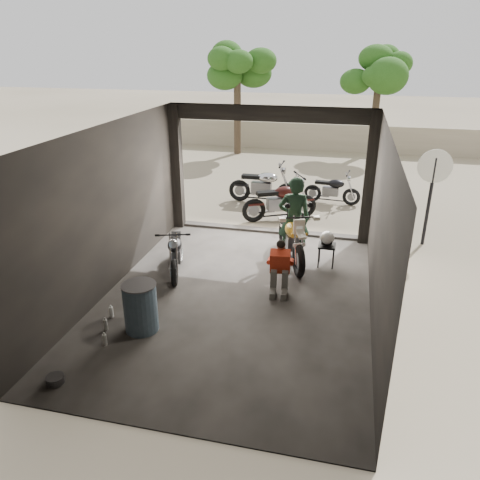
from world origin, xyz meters
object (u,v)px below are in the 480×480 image
at_px(left_bike, 175,249).
at_px(outside_bike_c, 332,188).
at_px(stool, 327,248).
at_px(outside_bike_b, 280,198).
at_px(helmet, 327,238).
at_px(mechanic, 280,270).
at_px(main_bike, 292,235).
at_px(outside_bike_a, 263,183).
at_px(rider, 294,219).
at_px(oil_drum, 141,308).
at_px(sign_post, 432,182).

bearing_deg(left_bike, outside_bike_c, 43.75).
bearing_deg(stool, outside_bike_c, 91.54).
height_order(outside_bike_b, helmet, outside_bike_b).
bearing_deg(mechanic, outside_bike_b, 93.30).
bearing_deg(main_bike, outside_bike_a, 88.89).
bearing_deg(stool, helmet, 105.15).
bearing_deg(left_bike, outside_bike_b, 48.06).
xyz_separation_m(main_bike, outside_bike_a, (-1.38, 3.99, -0.01)).
distance_m(left_bike, rider, 2.67).
height_order(mechanic, oil_drum, mechanic).
bearing_deg(outside_bike_c, helmet, -172.42).
xyz_separation_m(outside_bike_c, mechanic, (-0.70, -5.89, 0.01)).
bearing_deg(main_bike, outside_bike_c, 61.18).
xyz_separation_m(main_bike, oil_drum, (-2.10, -3.31, -0.21)).
bearing_deg(main_bike, stool, -24.94).
xyz_separation_m(mechanic, stool, (0.82, 1.42, -0.07)).
distance_m(outside_bike_b, sign_post, 3.89).
distance_m(mechanic, stool, 1.64).
distance_m(outside_bike_b, outside_bike_c, 2.24).
height_order(outside_bike_a, stool, outside_bike_a).
distance_m(rider, sign_post, 3.43).
distance_m(rider, mechanic, 1.68).
relative_size(outside_bike_b, mechanic, 1.82).
distance_m(left_bike, sign_post, 6.10).
height_order(rider, oil_drum, rider).
relative_size(mechanic, stool, 1.99).
distance_m(outside_bike_a, mechanic, 5.64).
bearing_deg(outside_bike_c, rider, 177.58).
distance_m(stool, sign_post, 3.06).
height_order(left_bike, oil_drum, left_bike).
height_order(main_bike, sign_post, sign_post).
xyz_separation_m(left_bike, outside_bike_b, (1.66, 3.68, 0.10)).
bearing_deg(sign_post, outside_bike_b, -174.23).
bearing_deg(stool, sign_post, 38.62).
xyz_separation_m(outside_bike_a, helmet, (2.16, -4.01, 0.03)).
bearing_deg(mechanic, stool, 54.66).
height_order(outside_bike_a, outside_bike_b, outside_bike_a).
bearing_deg(outside_bike_a, stool, -150.72).
height_order(stool, sign_post, sign_post).
bearing_deg(outside_bike_b, outside_bike_c, -63.58).
height_order(left_bike, outside_bike_c, left_bike).
relative_size(mechanic, helmet, 3.11).
bearing_deg(sign_post, helmet, -122.56).
height_order(main_bike, outside_bike_b, main_bike).
relative_size(main_bike, helmet, 5.90).
height_order(helmet, sign_post, sign_post).
relative_size(left_bike, oil_drum, 1.79).
xyz_separation_m(main_bike, outside_bike_c, (0.67, 4.41, -0.14)).
xyz_separation_m(outside_bike_c, oil_drum, (-2.76, -7.72, -0.06)).
bearing_deg(sign_post, outside_bike_c, 150.53).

